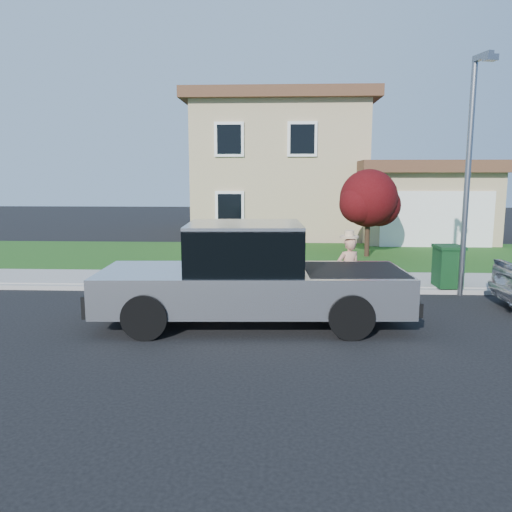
{
  "coord_description": "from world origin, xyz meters",
  "views": [
    {
      "loc": [
        0.04,
        -9.84,
        2.98
      ],
      "look_at": [
        -0.49,
        1.32,
        1.2
      ],
      "focal_mm": 35.0,
      "sensor_mm": 36.0,
      "label": 1
    }
  ],
  "objects": [
    {
      "name": "ornamental_tree",
      "position": [
        3.27,
        8.36,
        2.12
      ],
      "size": [
        2.3,
        2.07,
        3.15
      ],
      "color": "black",
      "rests_on": "lawn"
    },
    {
      "name": "woman",
      "position": [
        1.63,
        1.58,
        0.84
      ],
      "size": [
        0.69,
        0.57,
        1.77
      ],
      "rotation": [
        0.0,
        0.0,
        3.52
      ],
      "color": "tan",
      "rests_on": "ground"
    },
    {
      "name": "trash_bin",
      "position": [
        4.41,
        3.1,
        0.7
      ],
      "size": [
        0.69,
        0.79,
        1.08
      ],
      "rotation": [
        0.0,
        0.0,
        0.05
      ],
      "color": "black",
      "rests_on": "sidewalk"
    },
    {
      "name": "lawn",
      "position": [
        1.0,
        8.5,
        0.05
      ],
      "size": [
        40.0,
        7.0,
        0.1
      ],
      "primitive_type": "cube",
      "color": "#113E12",
      "rests_on": "ground"
    },
    {
      "name": "ground",
      "position": [
        0.0,
        0.0,
        0.0
      ],
      "size": [
        80.0,
        80.0,
        0.0
      ],
      "primitive_type": "plane",
      "color": "black",
      "rests_on": "ground"
    },
    {
      "name": "pickup_truck",
      "position": [
        -0.53,
        0.04,
        0.96
      ],
      "size": [
        6.39,
        2.51,
        2.07
      ],
      "rotation": [
        0.0,
        0.0,
        0.05
      ],
      "color": "black",
      "rests_on": "ground"
    },
    {
      "name": "curb",
      "position": [
        1.0,
        2.9,
        0.06
      ],
      "size": [
        40.0,
        0.2,
        0.12
      ],
      "primitive_type": "cube",
      "color": "gray",
      "rests_on": "ground"
    },
    {
      "name": "sidewalk",
      "position": [
        1.0,
        4.0,
        0.07
      ],
      "size": [
        40.0,
        2.0,
        0.15
      ],
      "primitive_type": "cube",
      "color": "gray",
      "rests_on": "ground"
    },
    {
      "name": "street_lamp",
      "position": [
        4.65,
        2.69,
        3.31
      ],
      "size": [
        0.37,
        0.76,
        5.8
      ],
      "rotation": [
        0.0,
        0.0,
        0.23
      ],
      "color": "slate",
      "rests_on": "ground"
    },
    {
      "name": "house",
      "position": [
        1.31,
        16.38,
        3.17
      ],
      "size": [
        14.0,
        11.3,
        6.85
      ],
      "color": "tan",
      "rests_on": "ground"
    }
  ]
}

